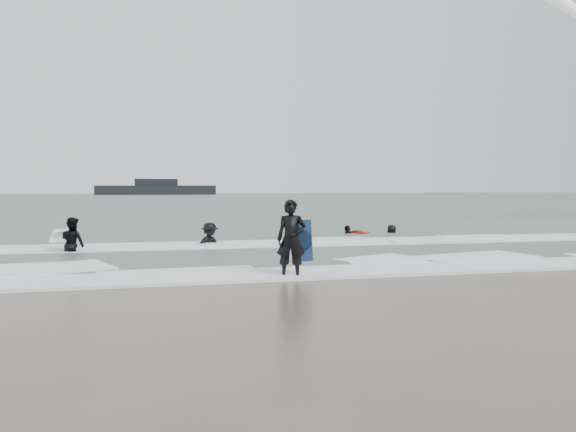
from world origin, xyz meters
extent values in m
plane|color=brown|center=(0.00, 0.00, 0.00)|extent=(320.00, 320.00, 0.00)
plane|color=#47544C|center=(0.00, 80.00, 0.06)|extent=(320.00, 320.00, 0.00)
imported|color=black|center=(-1.29, -1.08, 0.00)|extent=(0.76, 0.61, 1.82)
imported|color=black|center=(-6.91, 5.00, 0.00)|extent=(1.04, 1.03, 1.70)
imported|color=black|center=(-2.53, 6.40, 0.00)|extent=(1.24, 1.00, 1.68)
imported|color=black|center=(3.74, 9.75, 0.00)|extent=(0.97, 0.81, 1.56)
imported|color=black|center=(5.77, 9.71, 0.00)|extent=(0.87, 0.90, 1.55)
cube|color=white|center=(0.00, -0.60, 0.03)|extent=(30.03, 2.32, 0.07)
cube|color=white|center=(0.00, 6.00, 0.04)|extent=(30.00, 2.60, 0.09)
cube|color=black|center=(-5.64, 133.57, 1.23)|extent=(29.79, 5.32, 2.34)
cube|color=black|center=(-5.64, 133.57, 3.25)|extent=(10.64, 3.19, 1.70)
camera|label=1|loc=(-4.14, -13.50, 2.09)|focal=35.00mm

